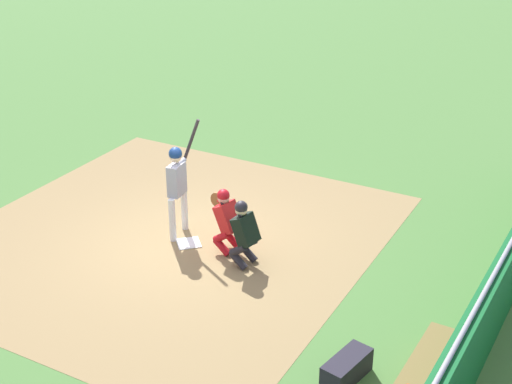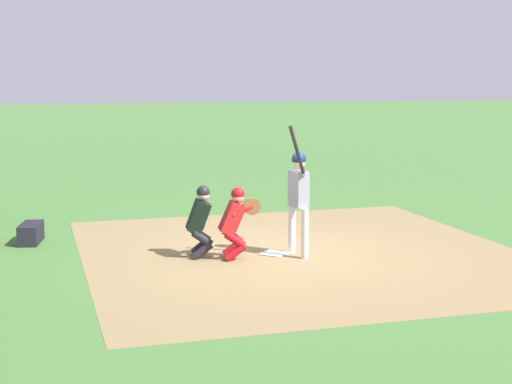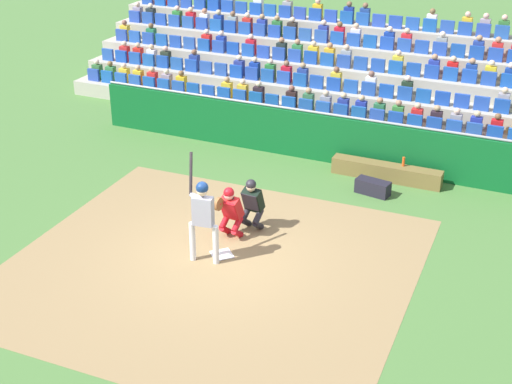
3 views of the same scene
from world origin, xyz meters
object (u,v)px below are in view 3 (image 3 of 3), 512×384
(water_bottle_on_bench, at_px, (403,162))
(dugout_bench, at_px, (386,172))
(batter_at_plate, at_px, (203,212))
(home_plate_umpire, at_px, (252,202))
(catcher_crouching, at_px, (230,209))
(equipment_duffel_bag, at_px, (373,187))
(home_plate_marker, at_px, (222,254))

(water_bottle_on_bench, bearing_deg, dugout_bench, 9.48)
(batter_at_plate, bearing_deg, home_plate_umpire, -101.55)
(catcher_crouching, height_order, equipment_duffel_bag, catcher_crouching)
(home_plate_marker, height_order, equipment_duffel_bag, equipment_duffel_bag)
(batter_at_plate, relative_size, water_bottle_on_bench, 9.49)
(catcher_crouching, bearing_deg, batter_at_plate, 87.00)
(catcher_crouching, height_order, home_plate_umpire, home_plate_umpire)
(dugout_bench, xyz_separation_m, equipment_duffel_bag, (0.08, 0.99, -0.03))
(home_plate_umpire, xyz_separation_m, equipment_duffel_bag, (-2.01, -2.94, -0.52))
(home_plate_marker, distance_m, water_bottle_on_bench, 5.96)
(dugout_bench, bearing_deg, batter_at_plate, 66.55)
(home_plate_marker, height_order, home_plate_umpire, home_plate_umpire)
(catcher_crouching, distance_m, home_plate_umpire, 0.63)
(catcher_crouching, distance_m, equipment_duffel_bag, 4.22)
(water_bottle_on_bench, bearing_deg, batter_at_plate, 63.40)
(equipment_duffel_bag, bearing_deg, dugout_bench, -85.03)
(catcher_crouching, bearing_deg, equipment_duffel_bag, -123.32)
(home_plate_marker, relative_size, home_plate_umpire, 0.34)
(catcher_crouching, xyz_separation_m, equipment_duffel_bag, (-2.30, -3.50, -0.53))
(water_bottle_on_bench, bearing_deg, catcher_crouching, 58.49)
(home_plate_umpire, distance_m, water_bottle_on_bench, 4.72)
(water_bottle_on_bench, bearing_deg, home_plate_umpire, 57.92)
(catcher_crouching, bearing_deg, dugout_bench, -117.96)
(dugout_bench, bearing_deg, home_plate_marker, 67.21)
(batter_at_plate, height_order, catcher_crouching, batter_at_plate)
(batter_at_plate, xyz_separation_m, water_bottle_on_bench, (-2.85, -5.70, -0.61))
(home_plate_marker, distance_m, home_plate_umpire, 1.50)
(dugout_bench, bearing_deg, equipment_duffel_bag, 85.28)
(home_plate_marker, bearing_deg, dugout_bench, -112.79)
(batter_at_plate, height_order, home_plate_umpire, batter_at_plate)
(home_plate_marker, xyz_separation_m, home_plate_umpire, (-0.11, -1.33, 0.69))
(batter_at_plate, relative_size, dugout_bench, 0.81)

